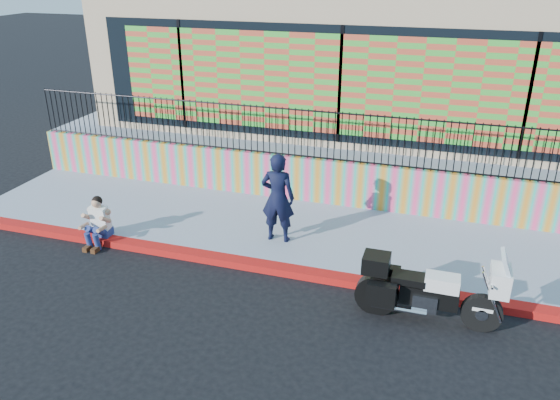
% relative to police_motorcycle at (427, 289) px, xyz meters
% --- Properties ---
extents(ground, '(90.00, 90.00, 0.00)m').
position_rel_police_motorcycle_xyz_m(ground, '(-2.58, 0.72, -0.62)').
color(ground, black).
rests_on(ground, ground).
extents(red_curb, '(16.00, 0.30, 0.15)m').
position_rel_police_motorcycle_xyz_m(red_curb, '(-2.58, 0.72, -0.55)').
color(red_curb, red).
rests_on(red_curb, ground).
extents(sidewalk, '(16.00, 3.00, 0.15)m').
position_rel_police_motorcycle_xyz_m(sidewalk, '(-2.58, 2.37, -0.55)').
color(sidewalk, '#868DA1').
rests_on(sidewalk, ground).
extents(mural_wall, '(16.00, 0.20, 1.10)m').
position_rel_police_motorcycle_xyz_m(mural_wall, '(-2.58, 3.97, 0.08)').
color(mural_wall, '#FF437F').
rests_on(mural_wall, sidewalk).
extents(metal_fence, '(15.80, 0.04, 1.20)m').
position_rel_police_motorcycle_xyz_m(metal_fence, '(-2.58, 3.97, 1.23)').
color(metal_fence, black).
rests_on(metal_fence, mural_wall).
extents(elevated_platform, '(16.00, 10.00, 1.25)m').
position_rel_police_motorcycle_xyz_m(elevated_platform, '(-2.58, 9.07, 0.00)').
color(elevated_platform, '#868DA1').
rests_on(elevated_platform, ground).
extents(storefront_building, '(14.00, 8.06, 4.00)m').
position_rel_police_motorcycle_xyz_m(storefront_building, '(-2.58, 8.85, 2.63)').
color(storefront_building, tan).
rests_on(storefront_building, elevated_platform).
extents(police_motorcycle, '(2.38, 0.79, 1.48)m').
position_rel_police_motorcycle_xyz_m(police_motorcycle, '(0.00, 0.00, 0.00)').
color(police_motorcycle, black).
rests_on(police_motorcycle, ground).
extents(police_officer, '(0.73, 0.49, 1.93)m').
position_rel_police_motorcycle_xyz_m(police_officer, '(-3.17, 1.77, 0.49)').
color(police_officer, black).
rests_on(police_officer, sidewalk).
extents(seated_man, '(0.54, 0.71, 1.06)m').
position_rel_police_motorcycle_xyz_m(seated_man, '(-6.83, 0.61, -0.17)').
color(seated_man, navy).
rests_on(seated_man, ground).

